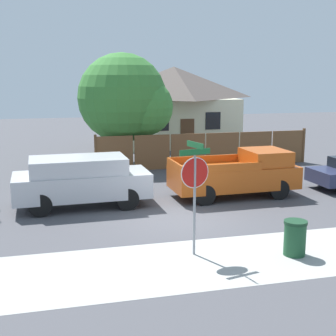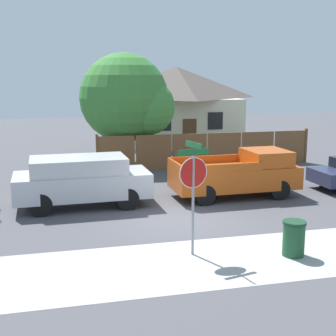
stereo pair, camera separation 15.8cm
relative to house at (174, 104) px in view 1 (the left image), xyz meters
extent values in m
plane|color=#47474C|center=(-4.41, -17.27, -2.74)|extent=(80.00, 80.00, 0.00)
cube|color=#A3A39E|center=(-4.41, -20.87, -2.74)|extent=(36.00, 3.20, 0.01)
cube|color=brown|center=(-5.37, -8.85, -1.86)|extent=(1.80, 0.06, 1.77)
cube|color=brown|center=(-3.50, -8.85, -1.86)|extent=(1.80, 0.06, 1.77)
cube|color=brown|center=(-1.62, -8.85, -1.86)|extent=(1.80, 0.06, 1.77)
cube|color=brown|center=(0.26, -8.85, -1.86)|extent=(1.80, 0.06, 1.77)
cube|color=brown|center=(2.14, -8.85, -1.86)|extent=(1.80, 0.06, 1.77)
cube|color=brown|center=(4.02, -8.85, -1.86)|extent=(1.80, 0.06, 1.77)
cube|color=brown|center=(-6.31, -8.85, -1.81)|extent=(0.12, 0.12, 1.87)
cube|color=brown|center=(4.95, -8.85, -1.81)|extent=(0.12, 0.12, 1.87)
cube|color=beige|center=(0.00, 0.00, -1.15)|extent=(7.58, 6.57, 3.17)
pyramid|color=#514742|center=(0.00, 0.00, 1.49)|extent=(8.18, 7.09, 2.11)
cube|color=black|center=(-1.70, -3.30, -0.90)|extent=(1.00, 0.04, 1.10)
cube|color=black|center=(1.70, -3.30, -0.90)|extent=(1.00, 0.04, 1.10)
cube|color=brown|center=(0.00, -3.30, -1.74)|extent=(0.90, 0.04, 2.00)
cylinder|color=brown|center=(-4.70, -7.16, -1.83)|extent=(0.40, 0.40, 1.82)
sphere|color=#387A33|center=(-4.70, -7.16, 0.81)|extent=(4.61, 4.61, 4.61)
sphere|color=#3C8437|center=(-3.67, -7.74, 0.35)|extent=(3.00, 3.00, 3.00)
cube|color=#B7B7BC|center=(-7.40, -14.88, -1.93)|extent=(4.85, 2.13, 0.87)
cube|color=#B7B7BC|center=(-7.52, -14.88, -1.21)|extent=(3.40, 1.93, 0.57)
cube|color=black|center=(-5.93, -14.84, -1.21)|extent=(0.11, 1.76, 0.48)
cylinder|color=black|center=(-5.94, -13.95, -2.34)|extent=(0.79, 0.22, 0.79)
cylinder|color=black|center=(-5.89, -15.73, -2.34)|extent=(0.79, 0.22, 0.79)
cylinder|color=black|center=(-8.91, -14.03, -2.34)|extent=(0.79, 0.22, 0.79)
cylinder|color=black|center=(-8.87, -15.81, -2.34)|extent=(0.79, 0.22, 0.79)
cube|color=#B74C14|center=(-1.57, -14.88, -1.95)|extent=(4.92, 2.14, 0.85)
cube|color=#B74C14|center=(-0.23, -14.84, -1.23)|extent=(1.61, 1.89, 0.59)
cube|color=#B74C14|center=(-2.43, -13.95, -1.38)|extent=(3.05, 0.16, 0.30)
cube|color=#B74C14|center=(-2.38, -15.86, -1.38)|extent=(3.05, 0.16, 0.30)
cube|color=#B74C14|center=(-3.97, -14.94, -1.38)|extent=(0.13, 1.91, 0.30)
cylinder|color=black|center=(-0.09, -13.94, -2.35)|extent=(0.77, 0.22, 0.77)
cylinder|color=black|center=(-0.04, -15.74, -2.35)|extent=(0.77, 0.22, 0.77)
cylinder|color=black|center=(-3.11, -14.02, -2.35)|extent=(0.77, 0.22, 0.77)
cylinder|color=black|center=(-3.06, -15.81, -2.35)|extent=(0.77, 0.22, 0.77)
cylinder|color=black|center=(2.85, -14.12, -2.42)|extent=(0.63, 0.22, 0.63)
cylinder|color=gray|center=(-4.89, -20.31, -1.41)|extent=(0.07, 0.07, 2.66)
cylinder|color=red|center=(-4.89, -20.31, -0.52)|extent=(0.75, 0.20, 0.76)
cylinder|color=white|center=(-4.89, -20.31, -0.52)|extent=(0.79, 0.19, 0.81)
cube|color=#19602D|center=(-4.89, -20.31, 0.02)|extent=(0.87, 0.22, 0.15)
cube|color=#19602D|center=(-4.89, -20.31, 0.20)|extent=(0.20, 0.79, 0.15)
cylinder|color=#1E4C2D|center=(-2.33, -21.00, -2.31)|extent=(0.57, 0.57, 0.86)
cylinder|color=#163922|center=(-2.33, -21.00, -1.84)|extent=(0.61, 0.61, 0.08)
camera|label=1|loc=(-8.45, -31.51, 1.92)|focal=50.00mm
camera|label=2|loc=(-8.30, -31.55, 1.92)|focal=50.00mm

